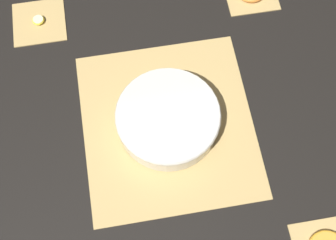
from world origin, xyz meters
name	(u,v)px	position (x,y,z in m)	size (l,w,h in m)	color
ground_plane	(168,125)	(0.00, 0.00, 0.00)	(6.00, 6.00, 0.00)	black
bamboo_mat_center	(168,124)	(0.00, 0.00, 0.00)	(0.45, 0.41, 0.01)	tan
coaster_mat_far_right	(39,22)	(0.35, 0.29, 0.00)	(0.14, 0.14, 0.01)	tan
fruit_salad_bowl	(168,118)	(0.00, 0.00, 0.04)	(0.25, 0.25, 0.06)	silver
banana_coin_single	(38,20)	(0.35, 0.29, 0.01)	(0.03, 0.03, 0.01)	beige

